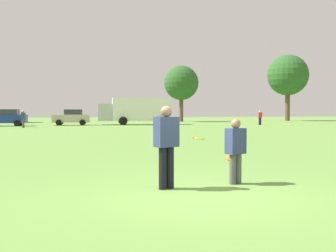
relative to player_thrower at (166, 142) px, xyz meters
name	(u,v)px	position (x,y,z in m)	size (l,w,h in m)	color
ground_plane	(203,195)	(0.55, -0.74, -0.97)	(197.45, 197.45, 0.00)	#608C3D
player_thrower	(166,142)	(0.00, 0.00, 0.00)	(0.54, 0.42, 1.71)	black
player_defender	(236,148)	(1.61, 0.21, -0.16)	(0.49, 0.39, 1.44)	#4C4C51
frisbee	(198,139)	(0.64, -0.15, 0.07)	(0.27, 0.27, 0.09)	yellow
traffic_cone	(231,153)	(3.10, 4.16, -0.74)	(0.32, 0.32, 0.48)	#D8590C
parked_car_mid_right	(7,118)	(-9.23, 37.67, -0.04)	(4.30, 2.41, 1.82)	navy
parked_car_near_right	(72,117)	(-2.40, 38.79, -0.04)	(4.30, 2.41, 1.82)	#B7AD99
box_truck	(136,110)	(5.06, 38.95, 0.79)	(8.63, 3.33, 3.18)	white
bystander_far_jogger	(260,117)	(19.11, 34.69, -0.01)	(0.48, 0.29, 1.69)	#1E234C
bystander_field_marshal	(23,118)	(-6.90, 32.56, 0.01)	(0.37, 0.52, 1.72)	#4C4C51
tree_east_birch	(181,83)	(14.02, 51.44, 5.03)	(5.36, 5.36, 8.71)	brown
tree_east_oak	(288,75)	(33.02, 52.74, 6.72)	(6.88, 6.88, 11.18)	brown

